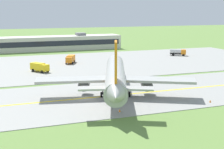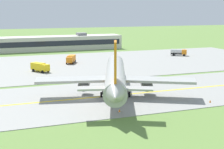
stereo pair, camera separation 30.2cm
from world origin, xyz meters
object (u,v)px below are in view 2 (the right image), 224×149
airplane_lead (115,76)px  service_truck_catering (40,67)px  service_truck_fuel (71,59)px  service_truck_baggage (179,52)px

airplane_lead → service_truck_catering: airplane_lead is taller
service_truck_fuel → airplane_lead: bearing=-91.7°
service_truck_baggage → service_truck_fuel: bearing=-175.2°
service_truck_baggage → service_truck_fuel: 43.04m
service_truck_baggage → service_truck_catering: size_ratio=1.00×
airplane_lead → service_truck_baggage: bearing=47.5°
service_truck_fuel → service_truck_catering: 17.14m
service_truck_baggage → service_truck_fuel: (-42.89, -3.62, -0.00)m
service_truck_baggage → service_truck_catering: 57.09m
service_truck_fuel → service_truck_catering: same height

